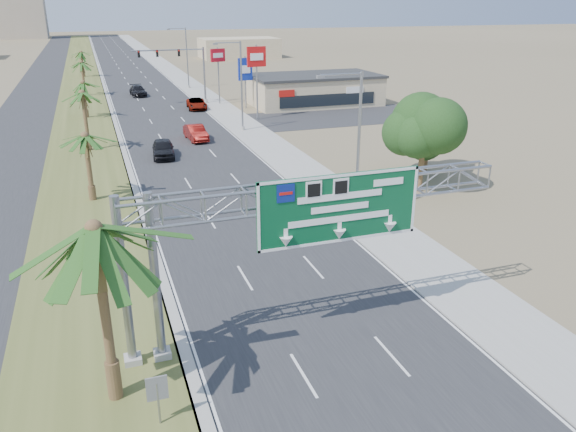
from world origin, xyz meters
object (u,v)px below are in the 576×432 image
(signal_mast, at_px, (190,70))
(car_mid_lane, at_px, (196,133))
(palm_near, at_px, (94,230))
(store_building, at_px, (314,90))
(pole_sign_blue, at_px, (245,71))
(pole_sign_red_far, at_px, (218,60))
(sign_gantry, at_px, (301,208))
(pole_sign_red_near, at_px, (256,61))
(car_right_lane, at_px, (197,104))
(car_far, at_px, (138,91))
(car_left_lane, at_px, (163,149))

(signal_mast, height_order, car_mid_lane, signal_mast)
(palm_near, distance_m, store_building, 66.04)
(pole_sign_blue, relative_size, pole_sign_red_far, 0.88)
(sign_gantry, relative_size, pole_sign_red_near, 1.83)
(palm_near, relative_size, pole_sign_blue, 1.18)
(pole_sign_red_near, bearing_deg, pole_sign_blue, 84.89)
(car_right_lane, bearing_deg, car_mid_lane, -96.48)
(signal_mast, height_order, store_building, signal_mast)
(pole_sign_blue, xyz_separation_m, pole_sign_red_far, (-2.74, 4.56, 1.20))
(car_mid_lane, bearing_deg, store_building, 35.55)
(palm_near, distance_m, pole_sign_red_near, 53.81)
(store_building, distance_m, car_far, 28.71)
(store_building, height_order, pole_sign_red_near, pole_sign_red_near)
(car_far, bearing_deg, car_right_lane, -68.82)
(car_far, bearing_deg, store_building, -37.84)
(car_mid_lane, bearing_deg, palm_near, -108.55)
(sign_gantry, height_order, pole_sign_red_near, pole_sign_red_near)
(palm_near, bearing_deg, pole_sign_red_far, 73.80)
(signal_mast, relative_size, pole_sign_red_far, 1.28)
(store_building, bearing_deg, car_far, 145.21)
(pole_sign_blue, distance_m, pole_sign_red_far, 5.45)
(sign_gantry, relative_size, car_mid_lane, 3.38)
(store_building, bearing_deg, sign_gantry, -112.36)
(sign_gantry, relative_size, car_right_lane, 3.11)
(sign_gantry, xyz_separation_m, signal_mast, (6.23, 62.05, -1.21))
(sign_gantry, relative_size, signal_mast, 1.63)
(signal_mast, relative_size, car_mid_lane, 2.07)
(palm_near, relative_size, signal_mast, 0.81)
(sign_gantry, bearing_deg, store_building, 67.64)
(signal_mast, xyz_separation_m, pole_sign_red_near, (5.84, -14.10, 2.35))
(car_left_lane, height_order, pole_sign_red_far, pole_sign_red_far)
(car_left_lane, height_order, pole_sign_red_near, pole_sign_red_near)
(sign_gantry, distance_m, car_mid_lane, 39.61)
(store_building, bearing_deg, pole_sign_red_near, -143.51)
(car_far, relative_size, pole_sign_blue, 0.77)
(store_building, distance_m, car_left_lane, 33.74)
(car_left_lane, bearing_deg, car_far, 93.78)
(store_building, relative_size, pole_sign_blue, 2.55)
(sign_gantry, bearing_deg, pole_sign_red_far, 80.59)
(car_far, bearing_deg, pole_sign_blue, -53.82)
(pole_sign_red_near, bearing_deg, car_left_lane, -133.06)
(sign_gantry, distance_m, pole_sign_blue, 57.60)
(signal_mast, bearing_deg, car_mid_lane, -99.12)
(sign_gantry, xyz_separation_m, palm_near, (-8.14, -1.93, 0.87))
(sign_gantry, height_order, car_left_lane, sign_gantry)
(sign_gantry, distance_m, car_left_lane, 33.65)
(store_building, xyz_separation_m, pole_sign_red_near, (-10.99, -8.13, 5.20))
(palm_near, relative_size, pole_sign_red_far, 1.04)
(sign_gantry, distance_m, car_right_lane, 58.30)
(pole_sign_red_near, relative_size, pole_sign_blue, 1.29)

